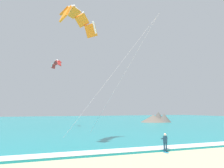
% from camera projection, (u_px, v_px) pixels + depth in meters
% --- Properties ---
extents(sea, '(200.00, 120.00, 0.20)m').
position_uv_depth(sea, '(47.00, 122.00, 77.72)').
color(sea, teal).
rests_on(sea, ground).
extents(surf_foam, '(200.00, 2.02, 0.04)m').
position_uv_depth(surf_foam, '(145.00, 149.00, 23.69)').
color(surf_foam, white).
rests_on(surf_foam, sea).
extents(surfboard, '(0.79, 1.47, 0.09)m').
position_uv_depth(surfboard, '(165.00, 152.00, 23.13)').
color(surfboard, '#239EC6').
rests_on(surfboard, ground).
extents(kitesurfer, '(0.61, 0.61, 1.69)m').
position_uv_depth(kitesurfer, '(165.00, 142.00, 23.24)').
color(kitesurfer, '#143347').
rests_on(kitesurfer, ground).
extents(kite_primary, '(8.98, 8.59, 13.78)m').
position_uv_depth(kite_primary, '(77.00, 18.00, 27.86)').
color(kite_primary, orange).
extents(kite_distant, '(1.59, 4.65, 1.69)m').
position_uv_depth(kite_distant, '(57.00, 63.00, 53.10)').
color(kite_distant, red).
extents(headland_right, '(8.81, 7.99, 3.18)m').
position_uv_depth(headland_right, '(156.00, 119.00, 73.59)').
color(headland_right, '#56514C').
rests_on(headland_right, ground).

